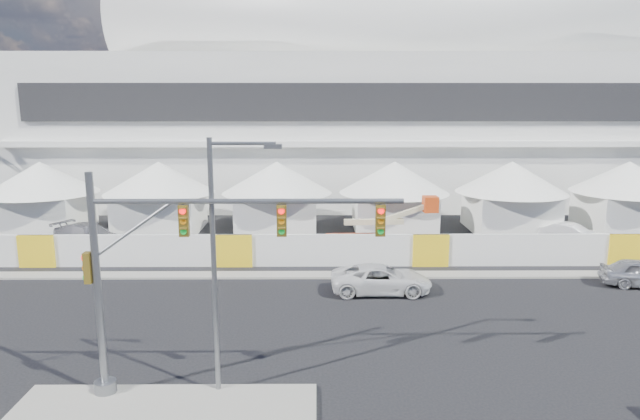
{
  "coord_description": "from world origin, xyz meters",
  "views": [
    {
      "loc": [
        -1.0,
        -19.21,
        10.16
      ],
      "look_at": [
        -0.79,
        10.0,
        4.4
      ],
      "focal_mm": 32.0,
      "sensor_mm": 36.0,
      "label": 1
    }
  ],
  "objects_px": {
    "pickup_curb": "(381,279)",
    "lot_car_c": "(89,236)",
    "streetlight_median": "(220,250)",
    "lot_car_a": "(571,234)",
    "boom_lift": "(366,238)",
    "traffic_mast": "(162,273)"
  },
  "relations": [
    {
      "from": "pickup_curb",
      "to": "lot_car_c",
      "type": "height_order",
      "value": "lot_car_c"
    },
    {
      "from": "pickup_curb",
      "to": "streetlight_median",
      "type": "bearing_deg",
      "value": 147.56
    },
    {
      "from": "lot_car_c",
      "to": "streetlight_median",
      "type": "relative_size",
      "value": 0.64
    },
    {
      "from": "pickup_curb",
      "to": "lot_car_c",
      "type": "xyz_separation_m",
      "value": [
        -19.07,
        9.38,
        0.08
      ]
    },
    {
      "from": "lot_car_c",
      "to": "streetlight_median",
      "type": "bearing_deg",
      "value": -120.3
    },
    {
      "from": "lot_car_a",
      "to": "lot_car_c",
      "type": "xyz_separation_m",
      "value": [
        -33.79,
        -1.03,
        0.13
      ]
    },
    {
      "from": "lot_car_a",
      "to": "lot_car_c",
      "type": "height_order",
      "value": "lot_car_c"
    },
    {
      "from": "boom_lift",
      "to": "lot_car_a",
      "type": "bearing_deg",
      "value": 6.3
    },
    {
      "from": "pickup_curb",
      "to": "traffic_mast",
      "type": "height_order",
      "value": "traffic_mast"
    },
    {
      "from": "lot_car_a",
      "to": "boom_lift",
      "type": "height_order",
      "value": "boom_lift"
    },
    {
      "from": "traffic_mast",
      "to": "boom_lift",
      "type": "distance_m",
      "value": 20.73
    },
    {
      "from": "lot_car_a",
      "to": "lot_car_c",
      "type": "relative_size",
      "value": 0.74
    },
    {
      "from": "pickup_curb",
      "to": "lot_car_c",
      "type": "relative_size",
      "value": 0.94
    },
    {
      "from": "pickup_curb",
      "to": "boom_lift",
      "type": "bearing_deg",
      "value": 1.12
    },
    {
      "from": "traffic_mast",
      "to": "streetlight_median",
      "type": "distance_m",
      "value": 2.09
    },
    {
      "from": "traffic_mast",
      "to": "streetlight_median",
      "type": "xyz_separation_m",
      "value": [
        1.93,
        0.2,
        0.75
      ]
    },
    {
      "from": "boom_lift",
      "to": "streetlight_median",
      "type": "bearing_deg",
      "value": -112.38
    },
    {
      "from": "pickup_curb",
      "to": "lot_car_c",
      "type": "distance_m",
      "value": 21.25
    },
    {
      "from": "lot_car_a",
      "to": "streetlight_median",
      "type": "xyz_separation_m",
      "value": [
        -21.37,
        -20.85,
        4.49
      ]
    },
    {
      "from": "traffic_mast",
      "to": "boom_lift",
      "type": "height_order",
      "value": "traffic_mast"
    },
    {
      "from": "lot_car_c",
      "to": "traffic_mast",
      "type": "distance_m",
      "value": 22.88
    },
    {
      "from": "lot_car_c",
      "to": "traffic_mast",
      "type": "xyz_separation_m",
      "value": [
        10.49,
        -20.02,
        3.61
      ]
    }
  ]
}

